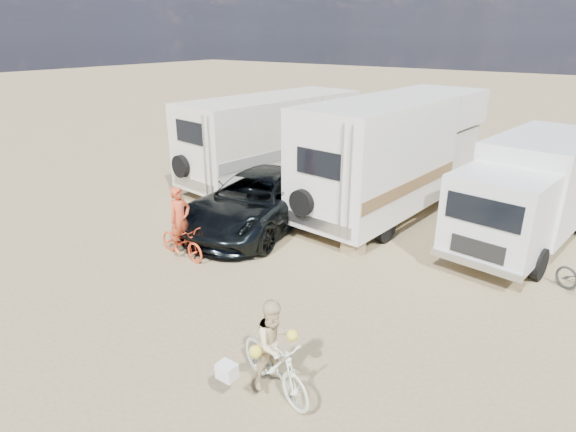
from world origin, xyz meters
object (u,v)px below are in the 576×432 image
Objects in this scene: rv_left at (272,141)px; bike_woman at (274,364)px; rider_man at (181,226)px; cooler at (276,212)px; rv_main at (395,156)px; bike_man at (182,241)px; dark_suv at (258,200)px; crate at (353,247)px; rider_woman at (274,353)px; box_truck at (529,194)px.

bike_woman is at bearing -44.77° from rv_left.
cooler is at bearing -0.27° from rider_man.
rv_main is 4.49× the size of bike_woman.
bike_man is at bearing -112.45° from cooler.
cooler is at bearing -0.27° from bike_man.
rv_main is 5.02m from rv_left.
bike_man is at bearing -103.15° from dark_suv.
bike_man is at bearing 80.34° from bike_woman.
cooler is 1.20× the size of crate.
dark_suv reaches higher than rider_woman.
bike_man is at bearing -141.53° from crate.
box_truck is at bearing -43.50° from bike_man.
rv_main is 9.25m from bike_woman.
rv_left is 4.49m from dark_suv.
box_truck is 3.90× the size of bike_man.
bike_man is (2.13, -6.51, -1.20)m from rv_left.
rv_main is at bearing -19.11° from bike_man.
rider_man is at bearing 80.34° from bike_woman.
dark_suv reaches higher than cooler.
dark_suv is at bearing -50.18° from rv_left.
bike_man is 2.88× the size of cooler.
rider_man is at bearing -109.55° from rv_main.
rider_man reaches higher than rider_woman.
box_truck is 11.22× the size of cooler.
rider_man is at bearing -141.53° from crate.
cooler is at bearing 54.62° from bike_woman.
bike_woman is (7.09, -9.05, -1.10)m from rv_left.
rider_man is 3.02× the size of cooler.
rider_woman is (0.00, 0.00, 0.21)m from bike_woman.
bike_man reaches higher than cooler.
bike_man is 4.45m from crate.
rv_left is 11.54m from bike_woman.
crate is at bearing 33.03° from rider_woman.
box_truck reaches higher than bike_man.
rider_man is at bearing 80.34° from rider_woman.
rv_left is 11.53m from rider_woman.
box_truck is at bearing 4.75° from rider_woman.
dark_suv is 2.83m from bike_man.
rv_left is 12.95× the size of cooler.
rv_main is 4.01m from crate.
bike_woman is 7.64m from cooler.
bike_woman is 5.51m from crate.
rider_man is at bearing -64.72° from rv_left.
crate is (3.23, -0.03, -0.62)m from dark_suv.
crate is (3.14, -0.79, -0.04)m from cooler.
rv_left is 6.90m from crate.
rv_left reaches higher than crate.
box_truck is 4.27× the size of rider_woman.
rv_main is 1.08× the size of rv_left.
rv_left is 15.55× the size of crate.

